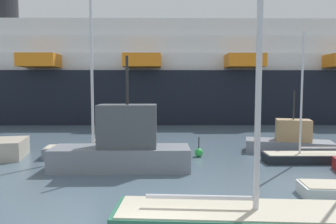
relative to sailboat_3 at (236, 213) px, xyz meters
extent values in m
cube|color=#2D6B51|center=(-0.01, 0.00, -0.23)|extent=(7.19, 1.97, 0.67)
cube|color=beige|center=(-0.01, 0.00, 0.13)|extent=(6.90, 1.81, 0.04)
cylinder|color=silver|center=(0.56, -0.01, 5.75)|extent=(0.17, 0.17, 11.29)
cylinder|color=silver|center=(-1.05, 0.02, 0.46)|extent=(3.23, 0.19, 0.14)
cube|color=gray|center=(-6.52, 9.87, -0.24)|extent=(7.03, 2.86, 0.64)
cube|color=beige|center=(-6.52, 9.87, 0.10)|extent=(6.73, 2.69, 0.04)
cylinder|color=silver|center=(-7.06, 9.76, 6.07)|extent=(0.16, 0.16, 11.97)
cylinder|color=silver|center=(-5.54, 10.07, 0.43)|extent=(3.05, 0.75, 0.13)
cube|color=black|center=(5.49, 8.68, -0.31)|extent=(4.80, 1.59, 0.49)
cube|color=beige|center=(5.49, 8.68, -0.05)|extent=(4.60, 1.48, 0.04)
cylinder|color=silver|center=(5.12, 8.67, 3.36)|extent=(0.11, 0.11, 6.85)
cylinder|color=silver|center=(6.18, 8.72, 0.28)|extent=(2.14, 0.19, 0.09)
cube|color=gray|center=(-4.73, 6.76, 0.03)|extent=(7.20, 2.56, 1.18)
cube|color=#4C5156|center=(-4.38, 6.78, 1.72)|extent=(3.06, 1.79, 2.20)
cylinder|color=#262626|center=(-4.38, 6.78, 4.05)|extent=(0.14, 0.14, 2.48)
cube|color=gray|center=(5.38, 11.29, -0.15)|extent=(5.62, 2.94, 0.81)
cube|color=#A3845B|center=(5.64, 11.24, 0.94)|extent=(2.35, 1.82, 1.38)
cylinder|color=#262626|center=(5.64, 11.24, 2.57)|extent=(0.11, 0.11, 1.87)
sphere|color=green|center=(-0.52, 9.89, -0.30)|extent=(0.52, 0.52, 0.52)
cylinder|color=black|center=(-0.52, 9.89, 0.31)|extent=(0.06, 0.06, 0.69)
cube|color=black|center=(-6.35, 33.51, 2.55)|extent=(113.82, 21.81, 6.22)
cube|color=white|center=(-6.35, 33.51, 6.68)|extent=(104.68, 19.44, 2.04)
cube|color=white|center=(-6.35, 33.51, 8.72)|extent=(98.40, 18.27, 2.04)
cube|color=white|center=(-6.35, 33.51, 10.75)|extent=(92.12, 17.10, 2.04)
cube|color=orange|center=(-17.21, 24.69, 6.68)|extent=(4.24, 3.38, 1.43)
cube|color=orange|center=(-5.91, 25.29, 6.68)|extent=(4.24, 3.38, 1.43)
cube|color=orange|center=(5.39, 25.89, 6.68)|extent=(4.24, 3.38, 1.43)
camera|label=1|loc=(-1.63, -8.81, 3.66)|focal=32.83mm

